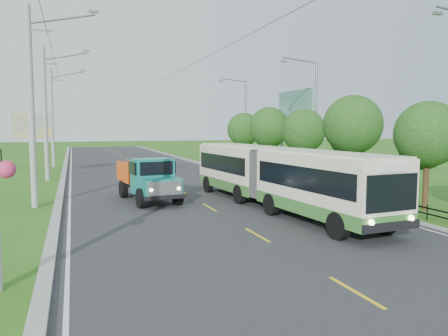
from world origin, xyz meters
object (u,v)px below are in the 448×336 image
planter_near (354,194)px  planter_far (247,169)px  pole_far (52,117)px  dump_truck (148,177)px  tree_third (352,128)px  billboard_left (32,130)px  tree_fourth (303,133)px  planter_mid (288,178)px  pole_near (32,106)px  tree_fifth (269,130)px  billboard_right (295,113)px  bus (277,173)px  streetlight_mid (314,116)px  streetlight_far (244,119)px  tree_second (426,138)px  tree_back (244,131)px  pole_mid (46,113)px

planter_near → planter_far: (0.00, 16.00, 0.00)m
planter_far → pole_far: bearing=146.9°
pole_far → dump_truck: 24.91m
tree_third → billboard_left: (-19.36, 15.86, -0.12)m
tree_fourth → billboard_left: tree_fourth is taller
planter_far → planter_mid: bearing=-90.0°
pole_near → tree_fifth: 21.31m
billboard_right → bus: size_ratio=0.48×
billboard_left → streetlight_mid: bearing=-26.4°
pole_near → streetlight_far: size_ratio=1.10×
tree_second → planter_near: tree_second is taller
billboard_left → bus: (12.59, -19.28, -2.10)m
planter_near → bus: bus is taller
streetlight_far → billboard_right: size_ratio=1.24×
pole_near → streetlight_far: (18.90, 19.00, -0.19)m
streetlight_mid → planter_mid: (-2.04, -0.00, -4.62)m
streetlight_far → dump_truck: bearing=-124.9°
pole_near → tree_third: pole_near is taller
planter_near → tree_back: bearing=86.4°
billboard_right → bus: 18.20m
planter_near → billboard_left: bearing=135.2°
billboard_right → tree_fifth: bearing=176.7°
billboard_left → tree_second: bearing=-48.5°
planter_mid → planter_far: size_ratio=1.00×
billboard_left → billboard_right: 22.21m
pole_near → tree_fifth: bearing=31.6°
dump_truck → tree_back: bearing=46.6°
streetlight_far → planter_near: streetlight_far is taller
planter_near → dump_truck: dump_truck is taller
tree_fifth → dump_truck: size_ratio=0.98×
streetlight_mid → planter_near: size_ratio=13.54×
streetlight_mid → billboard_right: (1.66, 6.00, 0.44)m
pole_mid → tree_second: 26.20m
tree_back → planter_mid: size_ratio=8.21×
tree_third → tree_back: (-0.00, 18.00, -0.33)m
tree_third → dump_truck: tree_third is taller
tree_second → bus: size_ratio=0.34×
tree_third → planter_near: (-1.26, -2.14, -3.70)m
pole_far → billboard_right: 24.33m
tree_second → streetlight_mid: bearing=86.2°
tree_third → tree_fourth: (-0.00, 6.00, -0.40)m
pole_far → planter_near: 32.19m
tree_fourth → streetlight_mid: 1.54m
tree_third → billboard_right: billboard_right is taller
pole_near → tree_second: size_ratio=1.89×
streetlight_mid → planter_mid: 5.05m
streetlight_mid → billboard_left: (-20.14, 10.00, -1.04)m
planter_near → billboard_right: billboard_right is taller
tree_back → bus: tree_back is taller
pole_near → planter_near: 17.79m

